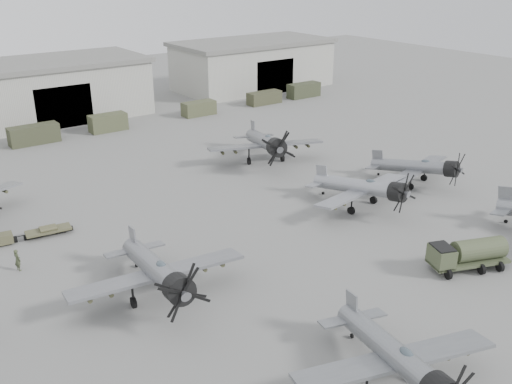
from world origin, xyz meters
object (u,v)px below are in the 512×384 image
(aircraft_mid_1, at_px, (159,272))
(fuel_tanker, at_px, (468,253))
(aircraft_mid_3, at_px, (420,167))
(ground_crew, at_px, (17,260))
(aircraft_near_1, at_px, (399,359))
(tug_trailer, at_px, (20,236))
(aircraft_far_1, at_px, (266,143))
(aircraft_mid_2, at_px, (365,188))

(aircraft_mid_1, xyz_separation_m, fuel_tanker, (21.45, -10.06, -0.93))
(aircraft_mid_3, xyz_separation_m, ground_crew, (-39.65, 6.61, -1.14))
(aircraft_near_1, relative_size, aircraft_mid_1, 0.94)
(aircraft_mid_3, distance_m, tug_trailer, 39.96)
(tug_trailer, relative_size, ground_crew, 3.76)
(aircraft_near_1, distance_m, aircraft_mid_3, 32.86)
(aircraft_near_1, xyz_separation_m, fuel_tanker, (15.01, 5.95, -0.80))
(aircraft_mid_1, relative_size, ground_crew, 7.18)
(aircraft_mid_1, height_order, aircraft_far_1, aircraft_far_1)
(aircraft_mid_3, relative_size, tug_trailer, 1.67)
(aircraft_near_1, height_order, fuel_tanker, aircraft_near_1)
(fuel_tanker, bearing_deg, tug_trailer, 157.98)
(aircraft_near_1, bearing_deg, aircraft_far_1, 80.25)
(aircraft_mid_2, xyz_separation_m, ground_crew, (-30.35, 7.55, -1.29))
(tug_trailer, bearing_deg, aircraft_mid_2, -16.69)
(aircraft_near_1, height_order, ground_crew, aircraft_near_1)
(ground_crew, bearing_deg, aircraft_near_1, -169.85)
(aircraft_mid_2, bearing_deg, aircraft_mid_3, -2.08)
(aircraft_mid_2, relative_size, aircraft_mid_3, 1.07)
(aircraft_near_1, xyz_separation_m, aircraft_mid_2, (16.96, 18.82, -0.00))
(aircraft_mid_2, bearing_deg, aircraft_mid_1, 179.01)
(aircraft_near_1, relative_size, ground_crew, 6.72)
(aircraft_far_1, xyz_separation_m, fuel_tanker, (-2.39, -29.18, -1.11))
(aircraft_mid_1, height_order, aircraft_mid_2, aircraft_mid_1)
(aircraft_far_1, relative_size, ground_crew, 7.59)
(aircraft_near_1, distance_m, aircraft_far_1, 39.21)
(aircraft_far_1, bearing_deg, aircraft_mid_1, -120.29)
(aircraft_near_1, distance_m, tug_trailer, 33.67)
(aircraft_near_1, relative_size, aircraft_mid_2, 1.00)
(fuel_tanker, height_order, ground_crew, fuel_tanker)
(aircraft_mid_2, xyz_separation_m, fuel_tanker, (-1.94, -12.87, -0.79))
(aircraft_far_1, bearing_deg, tug_trailer, -151.85)
(aircraft_mid_2, relative_size, tug_trailer, 1.79)
(aircraft_mid_2, distance_m, fuel_tanker, 13.04)
(aircraft_far_1, distance_m, fuel_tanker, 29.30)
(aircraft_mid_1, distance_m, aircraft_mid_3, 32.90)
(aircraft_mid_1, xyz_separation_m, aircraft_far_1, (23.84, 19.12, 0.18))
(aircraft_mid_2, relative_size, fuel_tanker, 1.83)
(aircraft_near_1, bearing_deg, aircraft_mid_2, 64.59)
(aircraft_mid_1, distance_m, aircraft_far_1, 30.56)
(fuel_tanker, bearing_deg, aircraft_mid_1, 176.26)
(aircraft_near_1, xyz_separation_m, tug_trailer, (-11.93, 31.44, -1.69))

